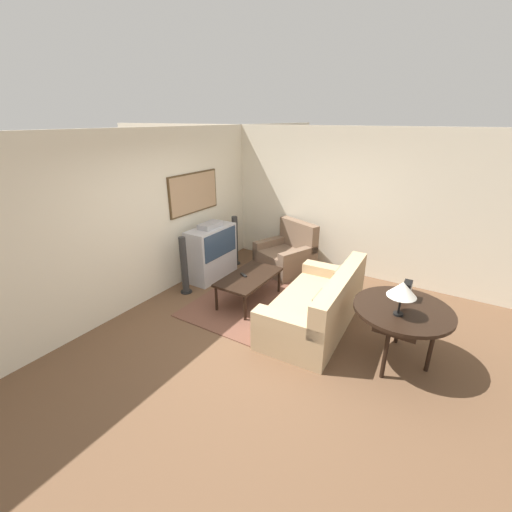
% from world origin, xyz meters
% --- Properties ---
extents(ground_plane, '(12.00, 12.00, 0.00)m').
position_xyz_m(ground_plane, '(0.00, 0.00, 0.00)').
color(ground_plane, brown).
extents(wall_back, '(12.00, 0.10, 2.70)m').
position_xyz_m(wall_back, '(0.02, 2.13, 1.35)').
color(wall_back, beige).
rests_on(wall_back, ground_plane).
extents(wall_right, '(0.06, 12.00, 2.70)m').
position_xyz_m(wall_right, '(2.63, 0.00, 1.35)').
color(wall_right, beige).
rests_on(wall_right, ground_plane).
extents(area_rug, '(2.02, 1.66, 0.01)m').
position_xyz_m(area_rug, '(0.59, 0.57, 0.01)').
color(area_rug, brown).
rests_on(area_rug, ground_plane).
extents(tv, '(1.00, 0.45, 1.07)m').
position_xyz_m(tv, '(1.03, 1.74, 0.50)').
color(tv, '#B7B7BC').
rests_on(tv, ground_plane).
extents(couch, '(2.00, 1.06, 0.87)m').
position_xyz_m(couch, '(0.54, -0.58, 0.30)').
color(couch, tan).
rests_on(couch, ground_plane).
extents(armchair, '(1.16, 1.19, 0.95)m').
position_xyz_m(armchair, '(2.04, 0.69, 0.30)').
color(armchair, brown).
rests_on(armchair, ground_plane).
extents(coffee_table, '(1.15, 0.63, 0.46)m').
position_xyz_m(coffee_table, '(0.61, 0.63, 0.42)').
color(coffee_table, black).
rests_on(coffee_table, ground_plane).
extents(console_table, '(1.14, 1.14, 0.75)m').
position_xyz_m(console_table, '(0.32, -1.72, 0.68)').
color(console_table, black).
rests_on(console_table, ground_plane).
extents(table_lamp, '(0.32, 0.32, 0.41)m').
position_xyz_m(table_lamp, '(0.13, -1.69, 1.07)').
color(table_lamp, black).
rests_on(table_lamp, console_table).
extents(mantel_clock, '(0.18, 0.10, 0.23)m').
position_xyz_m(mantel_clock, '(0.56, -1.69, 0.86)').
color(mantel_clock, black).
rests_on(mantel_clock, console_table).
extents(remote, '(0.11, 0.16, 0.02)m').
position_xyz_m(remote, '(0.57, 0.72, 0.47)').
color(remote, black).
rests_on(remote, coffee_table).
extents(speaker_tower_left, '(0.20, 0.20, 1.01)m').
position_xyz_m(speaker_tower_left, '(0.28, 1.74, 0.48)').
color(speaker_tower_left, black).
rests_on(speaker_tower_left, ground_plane).
extents(speaker_tower_right, '(0.20, 0.20, 1.01)m').
position_xyz_m(speaker_tower_right, '(1.77, 1.74, 0.48)').
color(speaker_tower_right, black).
rests_on(speaker_tower_right, ground_plane).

